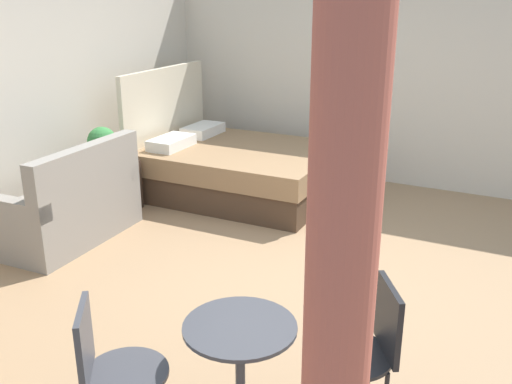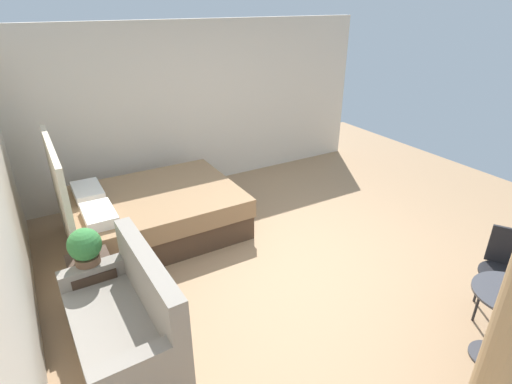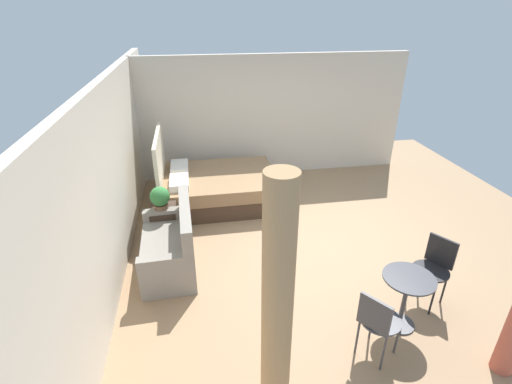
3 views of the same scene
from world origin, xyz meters
TOP-DOWN VIEW (x-y plane):
  - ground_plane at (0.00, 0.00)m, footprint 8.66×8.63m
  - wall_back at (0.00, 2.81)m, footprint 8.66×0.12m
  - wall_right at (2.83, 0.00)m, footprint 0.12×5.63m
  - bed at (1.56, 1.36)m, footprint 1.62×2.09m
  - couch at (-0.28, 2.10)m, footprint 1.38×0.75m
  - nightstand at (0.47, 2.23)m, footprint 0.47×0.39m
  - potted_plant at (0.37, 2.24)m, footprint 0.30×0.30m
  - vase at (0.59, 2.25)m, footprint 0.10×0.10m
  - balcony_table at (-1.85, -0.53)m, footprint 0.57×0.57m
  - cafe_chair_near_window at (-2.22, -0.00)m, footprint 0.59×0.59m
  - cafe_chair_near_couch at (-1.51, -1.08)m, footprint 0.59×0.59m
  - curtain_left at (-2.58, -1.26)m, footprint 0.21×0.21m

SIDE VIEW (x-z plane):
  - ground_plane at x=0.00m, z-range -0.02..0.00m
  - nightstand at x=0.47m, z-range 0.00..0.54m
  - bed at x=1.56m, z-range -0.38..1.01m
  - couch at x=-0.28m, z-range -0.15..0.79m
  - balcony_table at x=-1.85m, z-range 0.13..0.82m
  - cafe_chair_near_window at x=-2.22m, z-range 0.10..0.95m
  - cafe_chair_near_couch at x=-1.51m, z-range 0.11..0.98m
  - vase at x=0.59m, z-range 0.54..0.74m
  - potted_plant at x=0.37m, z-range 0.55..0.96m
  - curtain_left at x=-2.58m, z-range 0.00..2.37m
  - wall_back at x=0.00m, z-range 0.00..2.50m
  - wall_right at x=2.83m, z-range 0.00..2.50m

